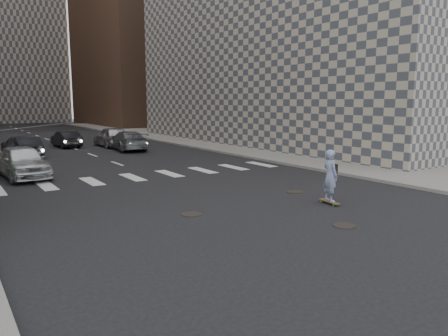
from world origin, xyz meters
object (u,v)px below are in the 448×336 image
object	(u,v)px
silver_sedan	(23,162)
traffic_car_b	(127,141)
skateboarder	(330,176)
traffic_car_d	(112,137)
traffic_car_e	(66,139)
traffic_car_c	(21,147)
traffic_car_a	(26,147)

from	to	relation	value
silver_sedan	traffic_car_b	size ratio (longest dim) A/B	0.93
skateboarder	traffic_car_b	distance (m)	20.72
traffic_car_b	traffic_car_d	bearing A→B (deg)	-82.26
traffic_car_d	traffic_car_e	xyz separation A→B (m)	(-3.25, 1.57, -0.16)
traffic_car_e	skateboarder	bearing A→B (deg)	93.82
traffic_car_b	traffic_car_c	bearing A→B (deg)	5.22
skateboarder	traffic_car_c	distance (m)	21.96
silver_sedan	traffic_car_e	size ratio (longest dim) A/B	1.15
skateboarder	traffic_car_a	size ratio (longest dim) A/B	0.48
silver_sedan	traffic_car_e	bearing A→B (deg)	64.48
traffic_car_e	traffic_car_d	bearing A→B (deg)	150.80
traffic_car_a	traffic_car_d	xyz separation A→B (m)	(7.06, 3.75, 0.14)
silver_sedan	traffic_car_d	distance (m)	14.58
traffic_car_e	traffic_car_b	bearing A→B (deg)	122.12
silver_sedan	traffic_car_a	bearing A→B (deg)	75.78
skateboarder	traffic_car_a	world-z (taller)	skateboarder
traffic_car_c	traffic_car_d	world-z (taller)	traffic_car_d
traffic_car_c	traffic_car_e	world-z (taller)	traffic_car_c
traffic_car_d	traffic_car_e	bearing A→B (deg)	-25.78
traffic_car_e	traffic_car_a	bearing A→B (deg)	51.07
traffic_car_e	traffic_car_c	bearing A→B (deg)	46.19
traffic_car_d	traffic_car_e	distance (m)	3.61
silver_sedan	traffic_car_c	bearing A→B (deg)	77.92
traffic_car_a	traffic_car_c	xyz separation A→B (m)	(-0.23, 0.59, 0.01)
skateboarder	silver_sedan	world-z (taller)	skateboarder
traffic_car_a	traffic_car_d	distance (m)	7.99
silver_sedan	traffic_car_b	world-z (taller)	silver_sedan
traffic_car_b	traffic_car_d	size ratio (longest dim) A/B	1.04
traffic_car_a	traffic_car_e	size ratio (longest dim) A/B	1.03
skateboarder	traffic_car_b	world-z (taller)	skateboarder
silver_sedan	traffic_car_b	distance (m)	12.23
skateboarder	silver_sedan	size ratio (longest dim) A/B	0.43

